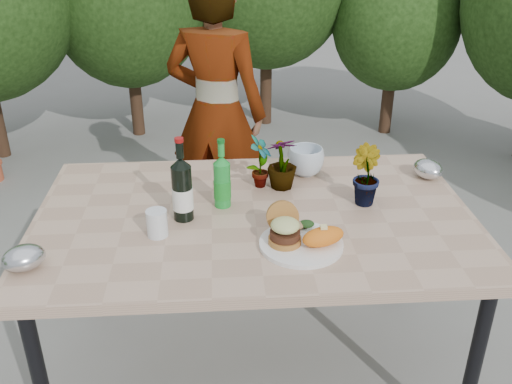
{
  "coord_description": "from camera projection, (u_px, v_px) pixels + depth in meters",
  "views": [
    {
      "loc": [
        -0.12,
        -1.82,
        1.77
      ],
      "look_at": [
        0.0,
        -0.08,
        0.88
      ],
      "focal_mm": 40.0,
      "sensor_mm": 36.0,
      "label": 1
    }
  ],
  "objects": [
    {
      "name": "sparkling_water",
      "position": [
        222.0,
        182.0,
        2.1
      ],
      "size": [
        0.06,
        0.06,
        0.27
      ],
      "rotation": [
        0.0,
        0.0,
        -0.05
      ],
      "color": "#1A9330",
      "rests_on": "patio_table"
    },
    {
      "name": "seedling_mid",
      "position": [
        365.0,
        175.0,
        2.12
      ],
      "size": [
        0.14,
        0.15,
        0.23
      ],
      "primitive_type": "imported",
      "rotation": [
        0.0,
        0.0,
        1.91
      ],
      "color": "#2A5D20",
      "rests_on": "patio_table"
    },
    {
      "name": "ground",
      "position": [
        255.0,
        367.0,
        2.43
      ],
      "size": [
        80.0,
        80.0,
        0.0
      ],
      "primitive_type": "plane",
      "color": "slate",
      "rests_on": "ground"
    },
    {
      "name": "blue_bowl",
      "position": [
        306.0,
        161.0,
        2.36
      ],
      "size": [
        0.17,
        0.17,
        0.12
      ],
      "primitive_type": "imported",
      "rotation": [
        0.0,
        0.0,
        -0.14
      ],
      "color": "silver",
      "rests_on": "patio_table"
    },
    {
      "name": "person",
      "position": [
        216.0,
        113.0,
        3.06
      ],
      "size": [
        0.64,
        0.53,
        1.51
      ],
      "primitive_type": "imported",
      "rotation": [
        0.0,
        0.0,
        2.79
      ],
      "color": "#945B4A",
      "rests_on": "ground"
    },
    {
      "name": "grilled_veg",
      "position": [
        303.0,
        225.0,
        1.96
      ],
      "size": [
        0.08,
        0.05,
        0.03
      ],
      "color": "olive",
      "rests_on": "dinner_plate"
    },
    {
      "name": "shrub_hedge",
      "position": [
        245.0,
        19.0,
        3.49
      ],
      "size": [
        6.75,
        5.04,
        2.04
      ],
      "color": "#382316",
      "rests_on": "ground"
    },
    {
      "name": "foil_packet_left",
      "position": [
        24.0,
        258.0,
        1.76
      ],
      "size": [
        0.17,
        0.16,
        0.08
      ],
      "primitive_type": "ellipsoid",
      "rotation": [
        0.0,
        0.0,
        0.47
      ],
      "color": "silver",
      "rests_on": "patio_table"
    },
    {
      "name": "burger_stack",
      "position": [
        284.0,
        228.0,
        1.88
      ],
      "size": [
        0.11,
        0.16,
        0.11
      ],
      "color": "#B7722D",
      "rests_on": "dinner_plate"
    },
    {
      "name": "wine_bottle",
      "position": [
        182.0,
        190.0,
        2.01
      ],
      "size": [
        0.07,
        0.07,
        0.31
      ],
      "rotation": [
        0.0,
        0.0,
        0.39
      ],
      "color": "black",
      "rests_on": "patio_table"
    },
    {
      "name": "dinner_plate",
      "position": [
        301.0,
        244.0,
        1.89
      ],
      "size": [
        0.28,
        0.28,
        0.01
      ],
      "primitive_type": "cylinder",
      "color": "white",
      "rests_on": "patio_table"
    },
    {
      "name": "foil_packet_right",
      "position": [
        428.0,
        169.0,
        2.34
      ],
      "size": [
        0.15,
        0.16,
        0.08
      ],
      "primitive_type": "ellipsoid",
      "rotation": [
        0.0,
        0.0,
        2.0
      ],
      "color": "silver",
      "rests_on": "patio_table"
    },
    {
      "name": "patio_table",
      "position": [
        255.0,
        227.0,
        2.11
      ],
      "size": [
        1.6,
        1.0,
        0.75
      ],
      "color": "tan",
      "rests_on": "ground"
    },
    {
      "name": "seedling_left",
      "position": [
        260.0,
        162.0,
        2.24
      ],
      "size": [
        0.12,
        0.14,
        0.22
      ],
      "primitive_type": "imported",
      "rotation": [
        0.0,
        0.0,
        1.08
      ],
      "color": "#22541C",
      "rests_on": "patio_table"
    },
    {
      "name": "sweet_potato",
      "position": [
        323.0,
        237.0,
        1.86
      ],
      "size": [
        0.17,
        0.12,
        0.06
      ],
      "primitive_type": "ellipsoid",
      "rotation": [
        0.0,
        0.0,
        0.35
      ],
      "color": "orange",
      "rests_on": "dinner_plate"
    },
    {
      "name": "plastic_cup",
      "position": [
        157.0,
        223.0,
        1.93
      ],
      "size": [
        0.07,
        0.07,
        0.09
      ],
      "primitive_type": "cylinder",
      "color": "silver",
      "rests_on": "patio_table"
    },
    {
      "name": "seedling_right",
      "position": [
        282.0,
        163.0,
        2.23
      ],
      "size": [
        0.14,
        0.14,
        0.21
      ],
      "primitive_type": "imported",
      "rotation": [
        0.0,
        0.0,
        3.37
      ],
      "color": "#1F541C",
      "rests_on": "patio_table"
    }
  ]
}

